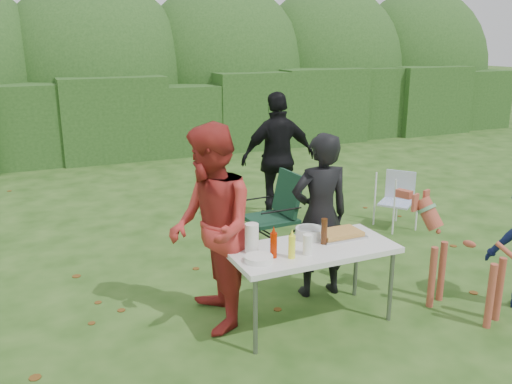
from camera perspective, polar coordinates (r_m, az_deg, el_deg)
name	(u,v)px	position (r m, az deg, el deg)	size (l,w,h in m)	color
ground	(271,326)	(5.10, 1.54, -13.90)	(80.00, 80.00, 0.00)	#1E4211
hedge_row	(112,119)	(12.26, -14.92, 7.47)	(22.00, 1.40, 1.70)	#23471C
shrub_backdrop	(98,79)	(13.75, -16.29, 11.39)	(20.00, 2.60, 3.20)	#3D6628
folding_table	(312,252)	(4.90, 5.91, -6.35)	(1.50, 0.70, 0.74)	silver
person_cook	(320,216)	(5.42, 6.76, -2.51)	(0.61, 0.40, 1.67)	black
person_red_jacket	(211,229)	(4.76, -4.78, -3.89)	(0.90, 0.70, 1.86)	#A82A26
person_black_puffy	(278,158)	(7.59, 2.35, 3.61)	(1.08, 0.45, 1.84)	black
dog	(467,261)	(5.45, 21.36, -6.77)	(1.13, 0.45, 1.07)	#A44935
camping_chair	(271,214)	(6.50, 1.57, -2.33)	(0.63, 0.63, 1.01)	#133323
lawn_chair	(396,201)	(7.67, 14.51, -0.88)	(0.46, 0.46, 0.78)	#4969B4
food_tray	(339,236)	(5.16, 8.75, -4.55)	(0.45, 0.30, 0.02)	#B7B7BA
focaccia_bread	(339,233)	(5.15, 8.76, -4.26)	(0.40, 0.26, 0.04)	#C99144
mustard_bottle	(292,247)	(4.59, 3.79, -5.79)	(0.06, 0.06, 0.20)	#F8FF2F
ketchup_bottle	(274,245)	(4.60, 1.86, -5.62)	(0.06, 0.06, 0.22)	#A71C00
beer_bottle	(324,231)	(4.92, 7.18, -4.13)	(0.06, 0.06, 0.24)	#47230F
paper_towel_roll	(252,238)	(4.69, -0.45, -4.88)	(0.12, 0.12, 0.26)	white
cup_stack	(307,245)	(4.68, 5.44, -5.54)	(0.08, 0.08, 0.18)	white
pasta_bowl	(309,233)	(5.07, 5.63, -4.32)	(0.26, 0.26, 0.10)	silver
plate_stack	(259,259)	(4.54, 0.29, -7.04)	(0.24, 0.24, 0.05)	white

